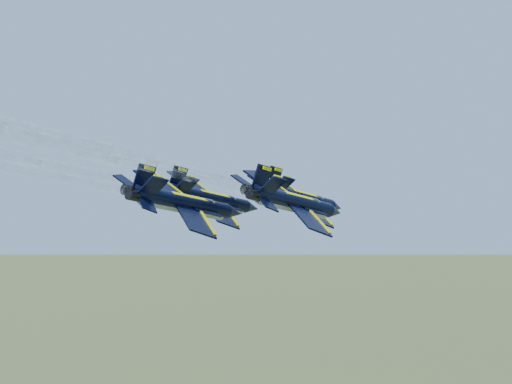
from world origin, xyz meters
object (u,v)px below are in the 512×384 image
at_px(jet_lead, 302,198).
at_px(jet_right, 295,202).
at_px(jet_left, 212,199).
at_px(jet_slot, 186,203).

bearing_deg(jet_lead, jet_right, -53.54).
distance_m(jet_lead, jet_right, 14.00).
relative_size(jet_lead, jet_left, 1.00).
bearing_deg(jet_right, jet_slot, -126.53).
distance_m(jet_right, jet_slot, 13.17).
distance_m(jet_lead, jet_slot, 21.85).
height_order(jet_lead, jet_right, same).
xyz_separation_m(jet_lead, jet_right, (4.28, -13.33, 0.00)).
bearing_deg(jet_slot, jet_lead, 91.27).
relative_size(jet_left, jet_slot, 1.00).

